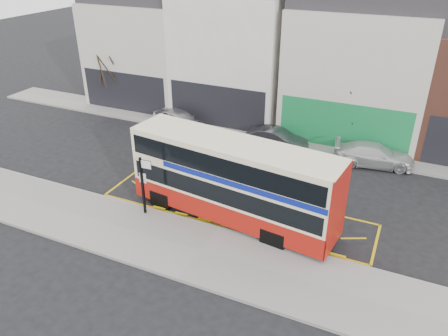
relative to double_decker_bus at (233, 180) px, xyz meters
The scene contains 15 objects.
ground 2.33m from the double_decker_bus, 105.64° to the right, with size 120.00×120.00×0.00m, color black.
pavement 3.75m from the double_decker_bus, 94.13° to the right, with size 40.00×4.00×0.15m, color gray.
kerb 2.42m from the double_decker_bus, 100.78° to the right, with size 40.00×0.15×0.15m, color gray.
far_pavement 10.42m from the double_decker_bus, 91.26° to the left, with size 50.00×3.00×0.15m, color gray.
road_markings 2.33m from the double_decker_bus, 105.58° to the left, with size 14.00×3.40×0.01m, color gold, non-canonical shape.
terrace_far_left 19.92m from the double_decker_bus, 134.05° to the left, with size 8.00×8.01×10.80m.
terrace_left 15.62m from the double_decker_bus, 111.97° to the left, with size 8.00×8.01×11.80m.
terrace_green_shop 14.85m from the double_decker_bus, 77.00° to the left, with size 9.00×8.01×11.30m.
double_decker_bus is the anchor object (origin of this frame).
bus_stop_post 4.35m from the double_decker_bus, 158.88° to the right, with size 0.77×0.14×3.09m.
car_silver 11.83m from the double_decker_bus, 132.40° to the left, with size 1.81×4.50×1.53m, color #B2B2B7.
car_grey 8.88m from the double_decker_bus, 94.27° to the left, with size 1.41×4.03×1.33m, color #3A3C41.
car_white 10.53m from the double_decker_bus, 58.10° to the left, with size 1.93×4.75×1.38m, color silver.
street_tree_left 18.51m from the double_decker_bus, 145.25° to the left, with size 2.65×2.65×5.71m.
street_tree_right 11.70m from the double_decker_bus, 71.75° to the left, with size 2.37×2.37×5.12m.
Camera 1 is at (7.30, -15.82, 12.38)m, focal length 35.00 mm.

